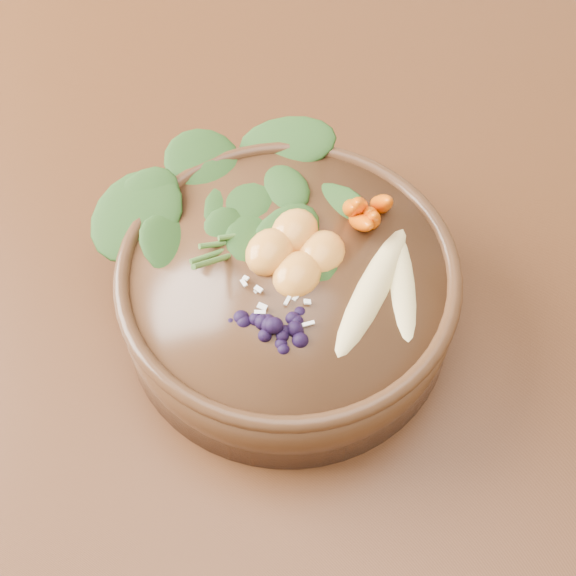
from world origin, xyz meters
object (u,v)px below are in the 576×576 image
kale_heap (255,189)px  banana_halves (389,277)px  blueberry_pile (272,317)px  carrot_cluster (372,182)px  dining_table (359,346)px  stoneware_bowl (288,295)px  mandarin_cluster (296,242)px

kale_heap → banana_halves: kale_heap is taller
kale_heap → blueberry_pile: (0.06, -0.09, -0.00)m
kale_heap → carrot_cluster: 0.09m
dining_table → blueberry_pile: 0.21m
banana_halves → blueberry_pile: blueberry_pile is taller
stoneware_bowl → mandarin_cluster: 0.05m
mandarin_cluster → blueberry_pile: 0.07m
carrot_cluster → blueberry_pile: (-0.02, -0.13, -0.02)m
stoneware_bowl → blueberry_pile: size_ratio=2.16×
mandarin_cluster → carrot_cluster: bearing=62.2°
kale_heap → mandarin_cluster: kale_heap is taller
dining_table → kale_heap: kale_heap is taller
stoneware_bowl → blueberry_pile: blueberry_pile is taller
carrot_cluster → mandarin_cluster: carrot_cluster is taller
dining_table → banana_halves: (0.03, -0.04, 0.17)m
kale_heap → banana_halves: (0.12, -0.02, -0.01)m
kale_heap → stoneware_bowl: bearing=-41.1°
dining_table → kale_heap: (-0.09, -0.01, 0.18)m
dining_table → carrot_cluster: bearing=124.5°
kale_heap → blueberry_pile: size_ratio=1.42×
carrot_cluster → banana_halves: carrot_cluster is taller
mandarin_cluster → stoneware_bowl: bearing=-84.3°
carrot_cluster → blueberry_pile: bearing=-109.5°
kale_heap → mandarin_cluster: size_ratio=2.07×
dining_table → stoneware_bowl: stoneware_bowl is taller
kale_heap → blueberry_pile: kale_heap is taller
carrot_cluster → blueberry_pile: size_ratio=0.60×
carrot_cluster → mandarin_cluster: size_ratio=0.87×
kale_heap → dining_table: bearing=6.6°
stoneware_bowl → kale_heap: bearing=138.9°
stoneware_bowl → dining_table: bearing=50.0°
dining_table → stoneware_bowl: bearing=-130.0°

